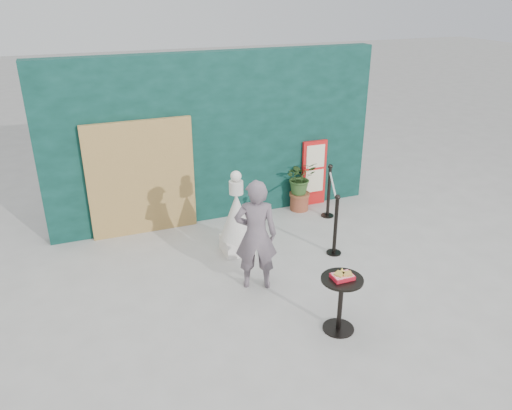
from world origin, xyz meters
name	(u,v)px	position (x,y,z in m)	size (l,w,h in m)	color
ground	(288,305)	(0.00, 0.00, 0.00)	(60.00, 60.00, 0.00)	#ADAAA5
back_wall	(216,138)	(0.00, 3.15, 1.50)	(6.00, 0.30, 3.00)	black
bamboo_fence	(142,179)	(-1.40, 2.94, 1.00)	(1.80, 0.08, 2.00)	tan
woman	(256,235)	(-0.23, 0.62, 0.82)	(0.60, 0.39, 1.64)	slate
menu_board	(314,173)	(1.90, 2.95, 0.65)	(0.50, 0.07, 1.30)	red
statue	(237,220)	(-0.15, 1.67, 0.57)	(0.55, 0.55, 1.40)	white
cafe_table	(341,296)	(0.38, -0.70, 0.50)	(0.52, 0.52, 0.75)	black
food_basket	(343,276)	(0.38, -0.70, 0.79)	(0.26, 0.19, 0.11)	red
planter	(300,182)	(1.53, 2.80, 0.57)	(0.58, 0.50, 0.99)	brown
stanchion_barrier	(332,208)	(1.60, 1.68, 0.49)	(0.84, 1.54, 1.03)	black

